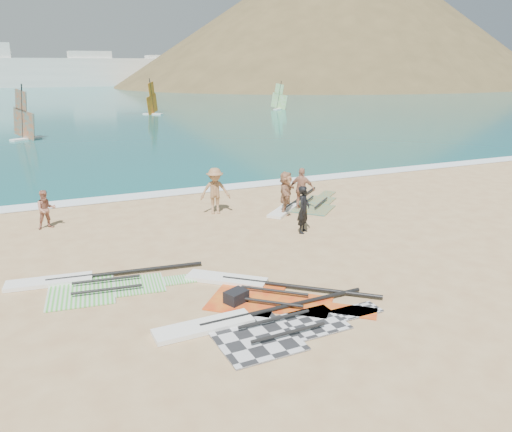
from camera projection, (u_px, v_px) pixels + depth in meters
name	position (u px, v px, depth m)	size (l,w,h in m)	color
ground	(318.00, 283.00, 14.75)	(300.00, 300.00, 0.00)	tan
sea	(60.00, 89.00, 130.38)	(300.00, 240.00, 0.06)	#0C4E58
surf_line	(195.00, 191.00, 25.53)	(300.00, 1.20, 0.04)	white
headland_main	(340.00, 85.00, 161.34)	(143.00, 143.00, 45.00)	brown
headland_minor	(406.00, 82.00, 183.58)	(70.00, 70.00, 28.00)	brown
rig_grey	(256.00, 326.00, 12.25)	(5.90, 2.34, 0.20)	#28282B
rig_green	(90.00, 284.00, 14.59)	(5.77, 2.57, 0.20)	green
rig_orange	(302.00, 206.00, 22.69)	(5.07, 4.38, 0.20)	orange
rig_red	(259.00, 291.00, 14.12)	(4.75, 4.81, 0.20)	red
gear_bag_near	(236.00, 297.00, 13.44)	(0.59, 0.43, 0.38)	black
person_wetsuit	(304.00, 210.00, 18.97)	(0.67, 0.44, 1.83)	black
beachgoer_left	(46.00, 209.00, 19.51)	(0.75, 0.58, 1.54)	#A86B55
beachgoer_mid	(215.00, 191.00, 21.41)	(1.30, 0.75, 2.01)	#976E48
beachgoer_back	(302.00, 189.00, 21.97)	(1.11, 0.46, 1.89)	tan
beachgoer_right	(286.00, 193.00, 21.37)	(1.73, 0.55, 1.87)	#AF7B59
windsurfer_left	(24.00, 124.00, 42.40)	(2.58, 2.69, 4.73)	white
windsurfer_centre	(152.00, 104.00, 64.03)	(2.44, 2.47, 4.60)	white
windsurfer_right	(279.00, 101.00, 71.49)	(2.20, 2.29, 4.06)	white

